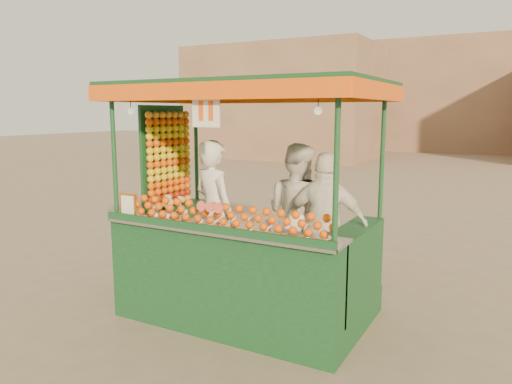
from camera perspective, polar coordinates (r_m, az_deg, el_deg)
The scene contains 7 objects.
ground at distance 6.21m, azimuth -1.13°, elevation -14.46°, with size 90.00×90.00×0.00m, color #726051.
building_left at distance 27.59m, azimuth 3.36°, elevation 10.41°, with size 10.00×6.00×6.00m, color #977056.
building_center at distance 35.27m, azimuth 21.18°, elevation 10.40°, with size 14.00×7.00×7.00m, color #977056.
juice_cart at distance 5.94m, azimuth -2.12°, elevation -6.03°, with size 3.14×2.03×2.85m.
vendor_left at distance 6.15m, azimuth -4.93°, elevation -2.44°, with size 0.78×0.65×1.84m.
vendor_middle at distance 6.21m, azimuth 4.85°, elevation -2.54°, with size 0.99×0.84×1.80m.
vendor_right at distance 5.82m, azimuth 8.17°, elevation -3.81°, with size 1.06×0.58×1.72m.
Camera 1 is at (2.83, -4.92, 2.51)m, focal length 34.04 mm.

